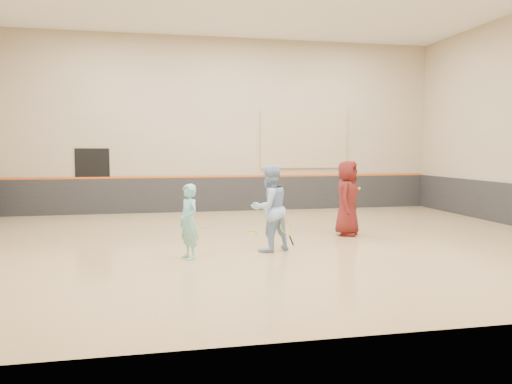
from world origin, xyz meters
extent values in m
cube|color=tan|center=(0.00, 0.00, -0.10)|extent=(15.00, 12.00, 0.20)
cube|color=tan|center=(0.00, 6.01, 3.00)|extent=(15.00, 0.02, 6.00)
cube|color=tan|center=(0.00, -6.01, 3.00)|extent=(15.00, 0.02, 6.00)
cube|color=#232326|center=(0.00, 5.97, 0.60)|extent=(14.90, 0.04, 1.20)
cube|color=#D85914|center=(0.00, 5.96, 1.22)|extent=(14.90, 0.03, 0.06)
cube|color=tan|center=(2.80, 5.95, 2.50)|extent=(3.20, 0.08, 2.00)
cube|color=black|center=(-4.50, 5.98, 1.10)|extent=(1.10, 0.05, 2.20)
imported|color=#7DDAD8|center=(-1.85, -1.46, 0.75)|extent=(0.55, 0.65, 1.50)
imported|color=#9AC0EE|center=(-0.11, -1.04, 0.93)|extent=(1.11, 1.01, 1.86)
imported|color=#5C1715|center=(2.27, 0.49, 0.95)|extent=(1.01, 1.10, 1.90)
sphere|color=yellow|center=(0.30, 0.34, 0.03)|extent=(0.07, 0.07, 0.07)
sphere|color=#D3E134|center=(2.48, 0.25, 1.21)|extent=(0.07, 0.07, 0.07)
sphere|color=yellow|center=(-1.22, 2.29, 0.03)|extent=(0.07, 0.07, 0.07)
camera|label=1|loc=(-2.52, -11.31, 2.20)|focal=35.00mm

